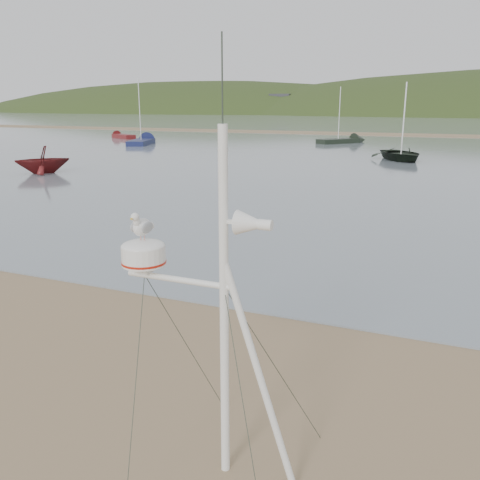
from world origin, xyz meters
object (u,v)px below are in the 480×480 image
at_px(boat_dark, 403,129).
at_px(boat_red, 41,147).
at_px(sailboat_dark_mid, 350,140).
at_px(mast_rig, 218,381).
at_px(dinghy_red_far, 119,136).
at_px(sailboat_blue_near, 146,141).

relative_size(boat_dark, boat_red, 1.50).
relative_size(boat_red, sailboat_dark_mid, 0.49).
height_order(mast_rig, boat_dark, mast_rig).
relative_size(mast_rig, dinghy_red_far, 0.93).
distance_m(boat_dark, sailboat_blue_near, 29.09).
distance_m(boat_red, dinghy_red_far, 34.05).
height_order(boat_dark, sailboat_dark_mid, sailboat_dark_mid).
xyz_separation_m(mast_rig, boat_red, (-21.60, 20.05, 0.45)).
bearing_deg(boat_dark, sailboat_dark_mid, 80.85).
bearing_deg(sailboat_blue_near, boat_dark, -15.22).
distance_m(boat_red, sailboat_dark_mid, 35.61).
bearing_deg(sailboat_dark_mid, mast_rig, -80.65).
distance_m(dinghy_red_far, sailboat_blue_near, 10.02).
bearing_deg(boat_red, mast_rig, -1.98).
height_order(boat_red, sailboat_blue_near, sailboat_blue_near).
relative_size(boat_dark, dinghy_red_far, 0.90).
bearing_deg(sailboat_dark_mid, boat_dark, -66.84).
bearing_deg(mast_rig, boat_red, 137.14).
relative_size(dinghy_red_far, sailboat_blue_near, 0.70).
relative_size(boat_dark, sailboat_blue_near, 0.63).
height_order(mast_rig, dinghy_red_far, mast_rig).
height_order(boat_red, dinghy_red_far, boat_red).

